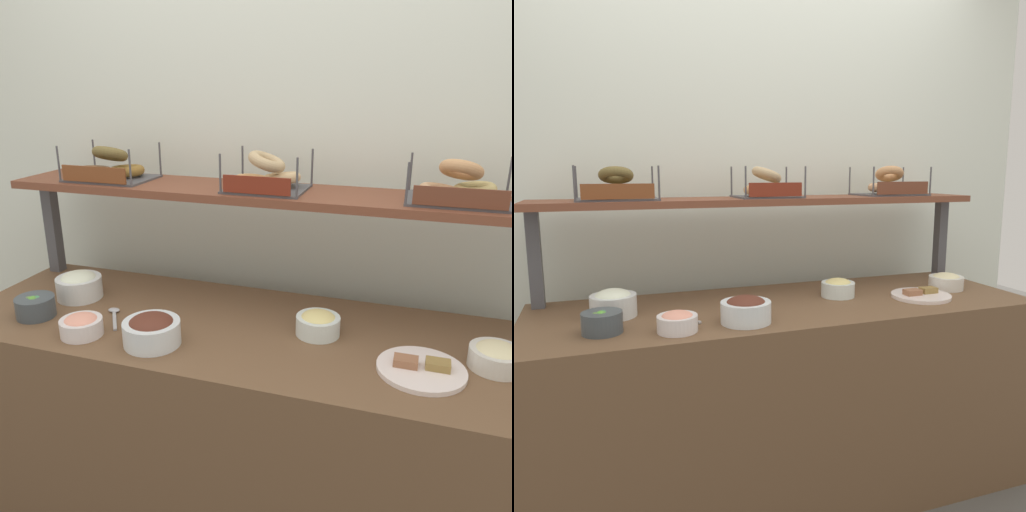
# 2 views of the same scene
# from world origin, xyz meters

# --- Properties ---
(back_wall) EXTENTS (3.28, 0.06, 2.40)m
(back_wall) POSITION_xyz_m (0.00, 0.55, 1.20)
(back_wall) COLOR white
(back_wall) RESTS_ON ground_plane
(deli_counter) EXTENTS (2.08, 0.70, 0.85)m
(deli_counter) POSITION_xyz_m (0.00, 0.00, 0.42)
(deli_counter) COLOR brown
(deli_counter) RESTS_ON ground_plane
(shelf_riser_left) EXTENTS (0.05, 0.05, 0.40)m
(shelf_riser_left) POSITION_xyz_m (-0.98, 0.27, 1.05)
(shelf_riser_left) COLOR #4C4C51
(shelf_riser_left) RESTS_ON deli_counter
(upper_shelf) EXTENTS (2.04, 0.32, 0.03)m
(upper_shelf) POSITION_xyz_m (0.00, 0.27, 1.26)
(upper_shelf) COLOR brown
(upper_shelf) RESTS_ON shelf_riser_left
(bowl_potato_salad) EXTENTS (0.16, 0.16, 0.08)m
(bowl_potato_salad) POSITION_xyz_m (0.80, -0.01, 0.89)
(bowl_potato_salad) COLOR silver
(bowl_potato_salad) RESTS_ON deli_counter
(bowl_cream_cheese) EXTENTS (0.17, 0.17, 0.11)m
(bowl_cream_cheese) POSITION_xyz_m (-0.70, 0.04, 0.90)
(bowl_cream_cheese) COLOR white
(bowl_cream_cheese) RESTS_ON deli_counter
(bowl_chocolate_spread) EXTENTS (0.19, 0.19, 0.10)m
(bowl_chocolate_spread) POSITION_xyz_m (-0.24, -0.20, 0.90)
(bowl_chocolate_spread) COLOR white
(bowl_chocolate_spread) RESTS_ON deli_counter
(bowl_lox_spread) EXTENTS (0.14, 0.14, 0.07)m
(bowl_lox_spread) POSITION_xyz_m (-0.50, -0.22, 0.89)
(bowl_lox_spread) COLOR white
(bowl_lox_spread) RESTS_ON deli_counter
(bowl_veggie_mix) EXTENTS (0.14, 0.14, 0.08)m
(bowl_veggie_mix) POSITION_xyz_m (-0.74, -0.15, 0.89)
(bowl_veggie_mix) COLOR #424B51
(bowl_veggie_mix) RESTS_ON deli_counter
(bowl_egg_salad) EXTENTS (0.15, 0.15, 0.08)m
(bowl_egg_salad) POSITION_xyz_m (0.25, 0.03, 0.89)
(bowl_egg_salad) COLOR white
(bowl_egg_salad) RESTS_ON deli_counter
(serving_plate_white) EXTENTS (0.26, 0.26, 0.04)m
(serving_plate_white) POSITION_xyz_m (0.59, -0.11, 0.86)
(serving_plate_white) COLOR white
(serving_plate_white) RESTS_ON deli_counter
(serving_spoon_near_plate) EXTENTS (0.12, 0.15, 0.01)m
(serving_spoon_near_plate) POSITION_xyz_m (-0.47, -0.07, 0.86)
(serving_spoon_near_plate) COLOR #B7B7BC
(serving_spoon_near_plate) RESTS_ON deli_counter
(bagel_basket_cinnamon_raisin) EXTENTS (0.33, 0.26, 0.14)m
(bagel_basket_cinnamon_raisin) POSITION_xyz_m (-0.65, 0.26, 1.32)
(bagel_basket_cinnamon_raisin) COLOR #4C4C51
(bagel_basket_cinnamon_raisin) RESTS_ON upper_shelf
(bagel_basket_plain) EXTENTS (0.28, 0.26, 0.15)m
(bagel_basket_plain) POSITION_xyz_m (0.00, 0.26, 1.33)
(bagel_basket_plain) COLOR #4C4C51
(bagel_basket_plain) RESTS_ON upper_shelf
(bagel_basket_sesame) EXTENTS (0.33, 0.24, 0.15)m
(bagel_basket_sesame) POSITION_xyz_m (0.65, 0.27, 1.33)
(bagel_basket_sesame) COLOR #4C4C51
(bagel_basket_sesame) RESTS_ON upper_shelf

